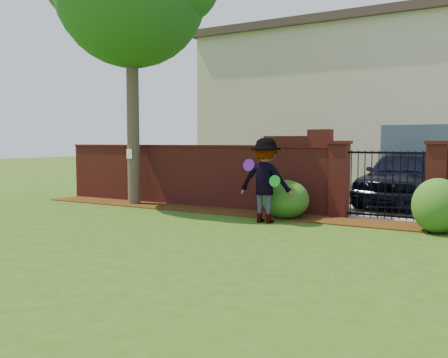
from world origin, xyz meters
The scene contains 15 objects.
ground centered at (0.00, 0.00, -0.01)m, with size 80.00×80.00×0.01m, color #284912.
mulch_bed centered at (-0.95, 3.34, 0.01)m, with size 11.10×1.08×0.03m, color #331C09.
brick_wall centered at (-2.01, 4.00, 0.93)m, with size 8.70×0.31×2.16m.
pillar_left centered at (2.40, 4.00, 0.96)m, with size 0.50×0.50×1.88m.
pillar_right centered at (4.60, 4.00, 0.96)m, with size 0.50×0.50×1.88m.
iron_gate centered at (3.50, 4.00, 0.85)m, with size 1.78×0.03×1.60m.
driveway centered at (3.50, 8.00, 0.01)m, with size 3.20×8.00×0.01m, color gray.
house centered at (1.00, 12.00, 3.16)m, with size 12.40×6.40×6.30m.
car centered at (3.37, 6.91, 0.82)m, with size 1.93×4.80×1.63m, color black.
paper_notice centered at (-3.60, 3.21, 1.50)m, with size 0.20×0.01×0.28m, color white.
shrub_left centered at (1.35, 3.12, 0.47)m, with size 1.14×1.14×0.94m, color #1B5419.
shrub_middle centered at (4.75, 2.95, 0.56)m, with size 1.02×1.02×1.12m, color #1B5419.
man centered at (1.15, 2.36, 0.97)m, with size 1.25×0.72×1.94m, color gray.
frisbee_purple centered at (0.80, 2.25, 1.32)m, with size 0.29×0.29×0.03m, color purple.
frisbee_green centered at (1.46, 2.23, 0.98)m, with size 0.26×0.26×0.02m, color green.
Camera 1 is at (5.87, -7.70, 1.87)m, focal length 38.97 mm.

